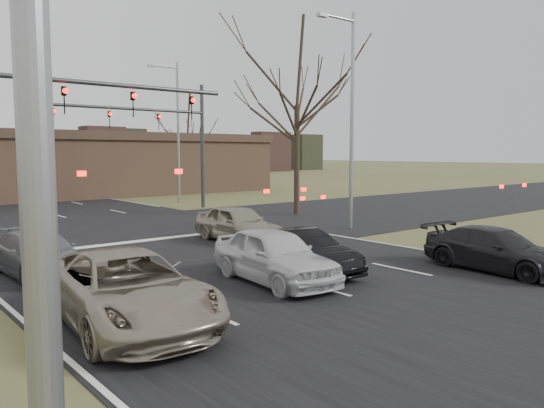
{
  "coord_description": "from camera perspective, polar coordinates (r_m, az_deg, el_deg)",
  "views": [
    {
      "loc": [
        -9.79,
        -6.81,
        3.59
      ],
      "look_at": [
        0.75,
        5.89,
        2.0
      ],
      "focal_mm": 35.0,
      "sensor_mm": 36.0,
      "label": 1
    }
  ],
  "objects": [
    {
      "name": "car_charcoal_sedan",
      "position": [
        17.56,
        23.01,
        -4.55
      ],
      "size": [
        2.12,
        4.64,
        1.32
      ],
      "primitive_type": "imported",
      "rotation": [
        0.0,
        0.0,
        -0.06
      ],
      "color": "black",
      "rests_on": "ground"
    },
    {
      "name": "tree_right_far",
      "position": [
        48.72,
        -9.12,
        9.41
      ],
      "size": [
        5.4,
        5.4,
        9.0
      ],
      "color": "black",
      "rests_on": "ground"
    },
    {
      "name": "streetlight_right_near",
      "position": [
        25.16,
        8.34,
        10.0
      ],
      "size": [
        2.34,
        0.25,
        10.0
      ],
      "color": "gray",
      "rests_on": "ground"
    },
    {
      "name": "mast_arm_far",
      "position": [
        33.85,
        -11.59,
        7.82
      ],
      "size": [
        11.12,
        0.24,
        8.0
      ],
      "color": "#383A3D",
      "rests_on": "ground"
    },
    {
      "name": "ground",
      "position": [
        12.45,
        15.14,
        -11.45
      ],
      "size": [
        360.0,
        360.0,
        0.0
      ],
      "primitive_type": "plane",
      "color": "#4B4D29",
      "rests_on": "ground"
    },
    {
      "name": "building",
      "position": [
        46.34,
        -25.0,
        3.85
      ],
      "size": [
        42.4,
        10.4,
        5.3
      ],
      "color": "#825E46",
      "rests_on": "ground"
    },
    {
      "name": "car_white_sedan",
      "position": [
        14.75,
        0.23,
        -5.54
      ],
      "size": [
        2.27,
        4.65,
        1.53
      ],
      "primitive_type": "imported",
      "rotation": [
        0.0,
        0.0,
        -0.11
      ],
      "color": "silver",
      "rests_on": "ground"
    },
    {
      "name": "car_grey_ahead",
      "position": [
        16.94,
        -23.8,
        -4.96
      ],
      "size": [
        2.04,
        4.58,
        1.31
      ],
      "primitive_type": "imported",
      "rotation": [
        0.0,
        0.0,
        0.05
      ],
      "color": "slate",
      "rests_on": "ground"
    },
    {
      "name": "streetlight_right_far",
      "position": [
        38.89,
        -10.3,
        8.37
      ],
      "size": [
        2.34,
        0.25,
        10.0
      ],
      "color": "gray",
      "rests_on": "ground"
    },
    {
      "name": "car_black_hatch",
      "position": [
        15.86,
        3.36,
        -5.17
      ],
      "size": [
        1.57,
        4.04,
        1.31
      ],
      "primitive_type": "imported",
      "rotation": [
        0.0,
        0.0,
        -0.05
      ],
      "color": "black",
      "rests_on": "ground"
    },
    {
      "name": "mast_arm_near",
      "position": [
        20.38,
        -27.01,
        9.08
      ],
      "size": [
        12.12,
        0.24,
        8.0
      ],
      "color": "#383A3D",
      "rests_on": "ground"
    },
    {
      "name": "tree_right_near",
      "position": [
        31.31,
        2.73,
        15.26
      ],
      "size": [
        6.9,
        6.9,
        11.5
      ],
      "color": "black",
      "rests_on": "ground"
    },
    {
      "name": "road_cross",
      "position": [
        24.17,
        -15.35,
        -3.2
      ],
      "size": [
        200.0,
        14.0,
        0.02
      ],
      "primitive_type": "cube",
      "color": "black",
      "rests_on": "ground"
    },
    {
      "name": "car_silver_ahead",
      "position": [
        21.45,
        -3.67,
        -2.11
      ],
      "size": [
        1.8,
        4.41,
        1.5
      ],
      "primitive_type": "imported",
      "rotation": [
        0.0,
        0.0,
        -0.01
      ],
      "color": "gray",
      "rests_on": "ground"
    },
    {
      "name": "car_silver_suv",
      "position": [
        11.58,
        -15.41,
        -8.8
      ],
      "size": [
        2.97,
        5.72,
        1.54
      ],
      "primitive_type": "imported",
      "rotation": [
        0.0,
        0.0,
        -0.08
      ],
      "color": "gray",
      "rests_on": "ground"
    }
  ]
}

